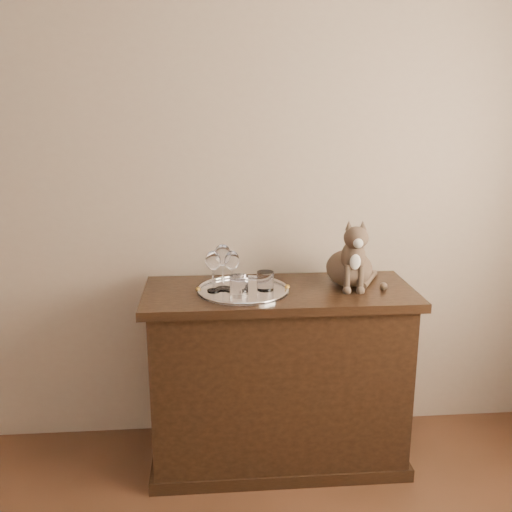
{
  "coord_description": "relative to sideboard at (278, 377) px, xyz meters",
  "views": [
    {
      "loc": [
        0.3,
        -0.45,
        1.64
      ],
      "look_at": [
        0.5,
        1.95,
        1.0
      ],
      "focal_mm": 40.0,
      "sensor_mm": 36.0,
      "label": 1
    }
  ],
  "objects": [
    {
      "name": "tray",
      "position": [
        -0.16,
        -0.03,
        0.43
      ],
      "size": [
        0.4,
        0.4,
        0.01
      ],
      "primitive_type": "cylinder",
      "color": "silver",
      "rests_on": "sideboard"
    },
    {
      "name": "tumbler_b",
      "position": [
        -0.18,
        -0.1,
        0.48
      ],
      "size": [
        0.08,
        0.08,
        0.09
      ],
      "primitive_type": "cylinder",
      "color": "white",
      "rests_on": "tray"
    },
    {
      "name": "sideboard",
      "position": [
        0.0,
        0.0,
        0.0
      ],
      "size": [
        1.2,
        0.5,
        0.85
      ],
      "primitive_type": null,
      "color": "black",
      "rests_on": "ground"
    },
    {
      "name": "wine_glass_a",
      "position": [
        -0.25,
        0.0,
        0.53
      ],
      "size": [
        0.08,
        0.08,
        0.2
      ],
      "primitive_type": null,
      "color": "silver",
      "rests_on": "tray"
    },
    {
      "name": "tumbler_c",
      "position": [
        -0.06,
        -0.03,
        0.47
      ],
      "size": [
        0.07,
        0.07,
        0.08
      ],
      "primitive_type": "cylinder",
      "color": "white",
      "rests_on": "tray"
    },
    {
      "name": "wall_back",
      "position": [
        -0.6,
        0.31,
        0.93
      ],
      "size": [
        4.0,
        0.1,
        2.7
      ],
      "primitive_type": "cube",
      "color": "tan",
      "rests_on": "ground"
    },
    {
      "name": "wine_glass_d",
      "position": [
        -0.21,
        -0.02,
        0.52
      ],
      "size": [
        0.07,
        0.07,
        0.18
      ],
      "primitive_type": null,
      "color": "silver",
      "rests_on": "tray"
    },
    {
      "name": "cat",
      "position": [
        0.32,
        0.04,
        0.58
      ],
      "size": [
        0.33,
        0.31,
        0.32
      ],
      "primitive_type": null,
      "rotation": [
        0.0,
        0.0,
        -0.05
      ],
      "color": "brown",
      "rests_on": "sideboard"
    },
    {
      "name": "wine_glass_c",
      "position": [
        -0.29,
        -0.02,
        0.52
      ],
      "size": [
        0.07,
        0.07,
        0.18
      ],
      "primitive_type": null,
      "color": "white",
      "rests_on": "tray"
    }
  ]
}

